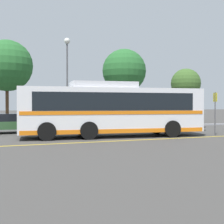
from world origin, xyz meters
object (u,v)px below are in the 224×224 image
object	(u,v)px
street_lamp	(67,66)
tree_2	(7,66)
transit_bus	(112,109)
tree_0	(124,71)
bus_stop_sign	(215,108)
parked_car_1	(12,123)
tree_3	(186,84)

from	to	relation	value
street_lamp	tree_2	size ratio (longest dim) A/B	0.98
transit_bus	street_lamp	bearing A→B (deg)	-166.33
tree_0	bus_stop_sign	bearing A→B (deg)	-85.17
street_lamp	tree_0	distance (m)	6.74
transit_bus	parked_car_1	distance (m)	7.37
transit_bus	tree_3	world-z (taller)	tree_3
parked_car_1	tree_0	xyz separation A→B (m)	(10.79, 5.32, 4.55)
tree_2	tree_3	distance (m)	18.32
transit_bus	tree_2	xyz separation A→B (m)	(-5.34, 11.31, 3.69)
parked_car_1	tree_3	distance (m)	19.58
bus_stop_sign	tree_2	world-z (taller)	tree_2
street_lamp	tree_3	distance (m)	14.16
transit_bus	street_lamp	xyz separation A→B (m)	(-0.84, 7.74, 3.50)
bus_stop_sign	tree_0	distance (m)	12.39
bus_stop_sign	street_lamp	xyz separation A→B (m)	(-7.25, 9.32, 3.45)
tree_0	tree_2	size ratio (longest dim) A/B	0.97
transit_bus	tree_2	distance (m)	13.04
tree_2	tree_3	bearing A→B (deg)	-1.50
parked_car_1	tree_2	distance (m)	7.91
parked_car_1	street_lamp	bearing A→B (deg)	117.08
transit_bus	tree_3	bearing A→B (deg)	137.34
tree_0	tree_3	bearing A→B (deg)	4.35
street_lamp	tree_0	bearing A→B (deg)	21.92
parked_car_1	street_lamp	xyz separation A→B (m)	(4.54, 2.80, 4.49)
parked_car_1	tree_3	bearing A→B (deg)	103.19
parked_car_1	tree_0	distance (m)	12.86
bus_stop_sign	street_lamp	distance (m)	12.30
bus_stop_sign	tree_2	size ratio (longest dim) A/B	0.36
tree_0	tree_3	distance (m)	7.63
parked_car_1	tree_0	bearing A→B (deg)	111.61
bus_stop_sign	tree_3	bearing A→B (deg)	159.63
tree_0	tree_2	xyz separation A→B (m)	(-10.74, 1.05, 0.13)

